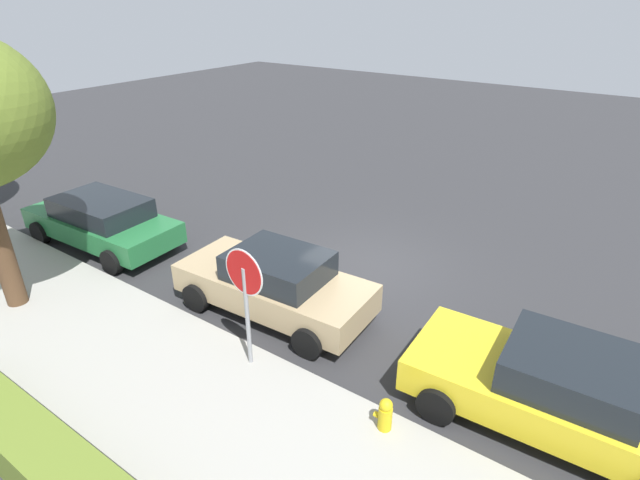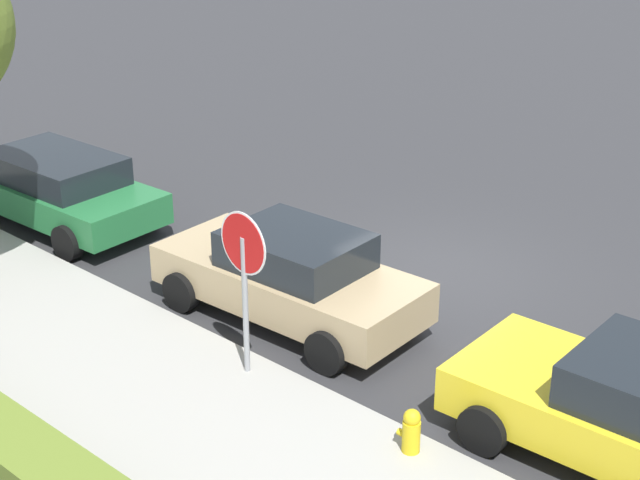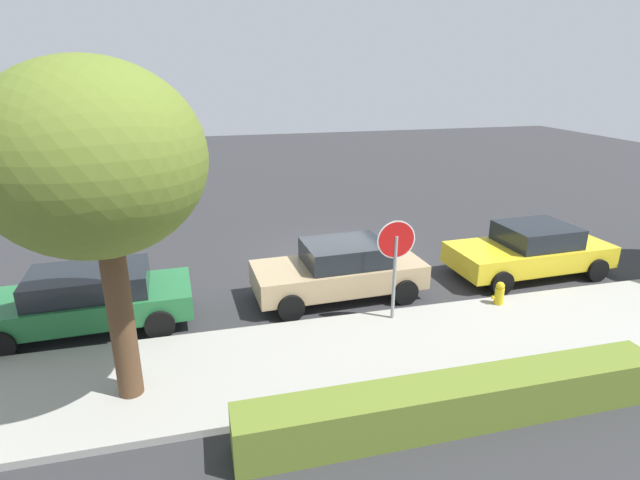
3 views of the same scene
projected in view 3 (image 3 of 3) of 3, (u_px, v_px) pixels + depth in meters
name	position (u px, v px, depth m)	size (l,w,h in m)	color
ground_plane	(333.00, 256.00, 15.61)	(60.00, 60.00, 0.00)	#2D2D30
sidewalk_curb	(407.00, 348.00, 10.37)	(32.00, 3.18, 0.14)	#9E9B93
stop_sign	(395.00, 253.00, 10.96)	(0.87, 0.08, 2.47)	gray
parked_car_tan	(340.00, 270.00, 12.63)	(4.36, 2.13, 1.45)	tan
parked_car_yellow	(530.00, 250.00, 14.02)	(4.55, 2.24, 1.44)	yellow
parked_car_green	(87.00, 298.00, 11.09)	(4.61, 2.20, 1.37)	#236B38
street_tree_far	(93.00, 162.00, 7.44)	(3.38, 3.38, 5.80)	#513823
fire_hydrant	(499.00, 295.00, 12.08)	(0.30, 0.22, 0.72)	gold
front_yard_hedge	(458.00, 402.00, 8.18)	(7.37, 0.77, 0.80)	olive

